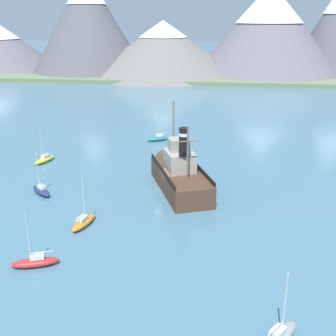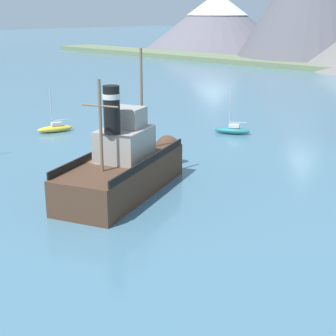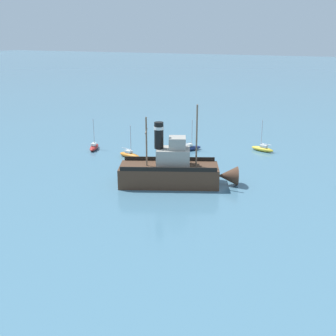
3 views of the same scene
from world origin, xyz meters
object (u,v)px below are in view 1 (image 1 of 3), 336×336
sailboat_orange (84,222)px  sailboat_yellow (45,159)px  old_tugboat (179,174)px  sailboat_red (35,262)px  sailboat_grey (279,336)px  sailboat_teal (158,138)px  sailboat_navy (41,190)px

sailboat_orange → sailboat_yellow: (-11.34, 17.60, 0.00)m
old_tugboat → sailboat_red: bearing=-118.8°
old_tugboat → sailboat_red: 20.52m
sailboat_orange → sailboat_grey: same height
old_tugboat → sailboat_red: (-9.86, -17.94, -1.40)m
sailboat_grey → sailboat_teal: (-14.23, 43.54, 0.00)m
sailboat_grey → sailboat_yellow: same height
sailboat_red → sailboat_teal: same height
sailboat_orange → sailboat_teal: same height
old_tugboat → sailboat_orange: 13.49m
sailboat_grey → sailboat_teal: same height
sailboat_orange → sailboat_grey: (16.97, -13.37, 0.00)m
sailboat_orange → sailboat_yellow: 20.94m
sailboat_red → sailboat_grey: bearing=-18.0°
sailboat_navy → sailboat_grey: bearing=-39.9°
old_tugboat → sailboat_navy: old_tugboat is taller
sailboat_grey → old_tugboat: bearing=110.1°
sailboat_grey → sailboat_navy: bearing=140.1°
old_tugboat → sailboat_navy: (-15.48, -3.69, -1.40)m
sailboat_teal → sailboat_orange: bearing=-95.2°
sailboat_teal → sailboat_grey: bearing=-71.9°
sailboat_red → sailboat_grey: 19.59m
old_tugboat → sailboat_navy: size_ratio=2.99×
sailboat_grey → sailboat_navy: same height
sailboat_red → sailboat_navy: same height
sailboat_yellow → sailboat_orange: bearing=-57.2°
sailboat_grey → sailboat_red: bearing=162.0°
sailboat_red → sailboat_yellow: same height
sailboat_teal → sailboat_navy: size_ratio=1.00×
sailboat_orange → sailboat_teal: size_ratio=1.00×
sailboat_orange → sailboat_teal: (2.74, 30.17, 0.00)m
sailboat_grey → sailboat_navy: 31.63m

